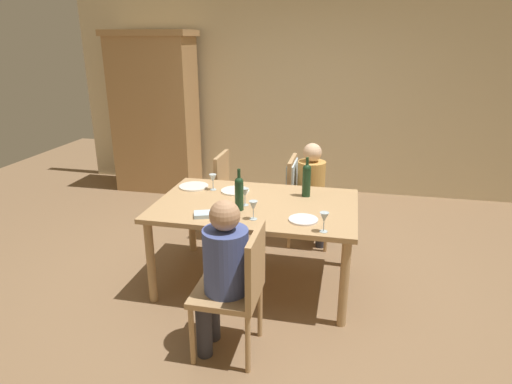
{
  "coord_description": "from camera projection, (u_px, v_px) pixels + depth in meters",
  "views": [
    {
      "loc": [
        0.74,
        -3.36,
        2.08
      ],
      "look_at": [
        0.0,
        0.0,
        0.86
      ],
      "focal_mm": 30.57,
      "sensor_mm": 36.0,
      "label": 1
    }
  ],
  "objects": [
    {
      "name": "wine_glass_near_right",
      "position": [
        213.0,
        179.0,
        3.97
      ],
      "size": [
        0.07,
        0.07,
        0.15
      ],
      "color": "silver",
      "rests_on": "dining_table"
    },
    {
      "name": "dining_table",
      "position": [
        256.0,
        212.0,
        3.71
      ],
      "size": [
        1.68,
        1.08,
        0.76
      ],
      "color": "tan",
      "rests_on": "ground_plane"
    },
    {
      "name": "wine_glass_near_left",
      "position": [
        324.0,
        218.0,
        3.1
      ],
      "size": [
        0.07,
        0.07,
        0.15
      ],
      "color": "silver",
      "rests_on": "dining_table"
    },
    {
      "name": "person_man_bearded",
      "position": [
        313.0,
        186.0,
        4.49
      ],
      "size": [
        0.33,
        0.28,
        1.09
      ],
      "rotation": [
        0.0,
        0.0,
        -1.57
      ],
      "color": "#33333D",
      "rests_on": "ground_plane"
    },
    {
      "name": "chair_far_left",
      "position": [
        232.0,
        189.0,
        4.7
      ],
      "size": [
        0.44,
        0.44,
        0.92
      ],
      "rotation": [
        0.0,
        0.0,
        -1.57
      ],
      "color": "tan",
      "rests_on": "ground_plane"
    },
    {
      "name": "ground_plane",
      "position": [
        256.0,
        281.0,
        3.93
      ],
      "size": [
        10.0,
        10.0,
        0.0
      ],
      "primitive_type": "plane",
      "color": "#846647"
    },
    {
      "name": "chair_far_right",
      "position": [
        299.0,
        189.0,
        4.53
      ],
      "size": [
        0.46,
        0.44,
        0.92
      ],
      "rotation": [
        0.0,
        0.0,
        -1.57
      ],
      "color": "tan",
      "rests_on": "ground_plane"
    },
    {
      "name": "dinner_plate_guest_left",
      "position": [
        235.0,
        191.0,
        3.96
      ],
      "size": [
        0.26,
        0.26,
        0.01
      ],
      "primitive_type": "cylinder",
      "color": "white",
      "rests_on": "dining_table"
    },
    {
      "name": "wine_glass_centre",
      "position": [
        245.0,
        193.0,
        3.6
      ],
      "size": [
        0.07,
        0.07,
        0.15
      ],
      "color": "silver",
      "rests_on": "dining_table"
    },
    {
      "name": "wine_bottle_dark_red",
      "position": [
        239.0,
        192.0,
        3.49
      ],
      "size": [
        0.07,
        0.07,
        0.35
      ],
      "color": "#19381E",
      "rests_on": "dining_table"
    },
    {
      "name": "wine_bottle_tall_green",
      "position": [
        307.0,
        179.0,
        3.79
      ],
      "size": [
        0.07,
        0.07,
        0.35
      ],
      "color": "#19381E",
      "rests_on": "dining_table"
    },
    {
      "name": "dinner_plate_guest_right",
      "position": [
        194.0,
        186.0,
        4.07
      ],
      "size": [
        0.27,
        0.27,
        0.01
      ],
      "primitive_type": "cylinder",
      "color": "white",
      "rests_on": "dining_table"
    },
    {
      "name": "person_woman_host",
      "position": [
        222.0,
        267.0,
        2.87
      ],
      "size": [
        0.35,
        0.3,
        1.12
      ],
      "rotation": [
        0.0,
        0.0,
        1.57
      ],
      "color": "#33333D",
      "rests_on": "ground_plane"
    },
    {
      "name": "chair_near",
      "position": [
        239.0,
        284.0,
        2.89
      ],
      "size": [
        0.44,
        0.44,
        0.92
      ],
      "rotation": [
        0.0,
        0.0,
        1.57
      ],
      "color": "tan",
      "rests_on": "ground_plane"
    },
    {
      "name": "rear_room_partition",
      "position": [
        298.0,
        94.0,
        6.01
      ],
      "size": [
        6.4,
        0.12,
        2.7
      ],
      "primitive_type": "cube",
      "color": "beige",
      "rests_on": "ground_plane"
    },
    {
      "name": "dinner_plate_host",
      "position": [
        303.0,
        220.0,
        3.33
      ],
      "size": [
        0.23,
        0.23,
        0.01
      ],
      "primitive_type": "cylinder",
      "color": "white",
      "rests_on": "dining_table"
    },
    {
      "name": "armoire_cabinet",
      "position": [
        155.0,
        112.0,
        6.07
      ],
      "size": [
        1.18,
        0.62,
        2.18
      ],
      "color": "#A87F51",
      "rests_on": "ground_plane"
    },
    {
      "name": "folded_napkin",
      "position": [
        204.0,
        214.0,
        3.41
      ],
      "size": [
        0.19,
        0.17,
        0.03
      ],
      "primitive_type": "cube",
      "rotation": [
        0.0,
        0.0,
        0.35
      ],
      "color": "#ADC6D6",
      "rests_on": "dining_table"
    },
    {
      "name": "wine_glass_far",
      "position": [
        253.0,
        206.0,
        3.32
      ],
      "size": [
        0.07,
        0.07,
        0.15
      ],
      "color": "silver",
      "rests_on": "dining_table"
    }
  ]
}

